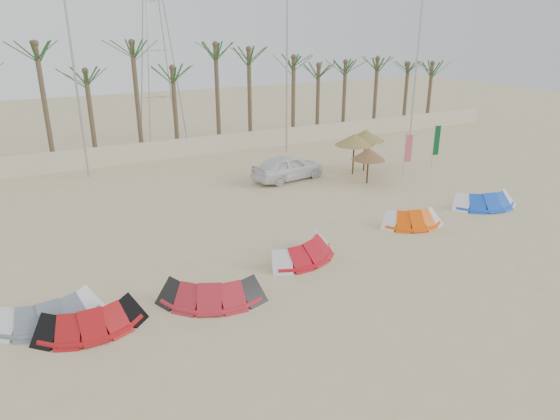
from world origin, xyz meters
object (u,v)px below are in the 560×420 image
kite_blue (481,198)px  parasol_right (366,135)px  kite_red_mid (208,287)px  kite_orange (409,216)px  kite_red_left (89,315)px  kite_grey (48,307)px  parasol_left (354,140)px  parasol_mid (369,154)px  kite_red_right (300,247)px  car (288,167)px

kite_blue → parasol_right: parasol_right is taller
kite_blue → kite_red_mid: bearing=-171.9°
kite_red_mid → parasol_right: size_ratio=1.48×
kite_orange → kite_red_left: bearing=-172.7°
kite_red_mid → kite_orange: bearing=10.4°
kite_red_mid → kite_blue: bearing=8.1°
kite_red_mid → kite_orange: (10.64, 1.96, -0.00)m
kite_grey → kite_orange: size_ratio=1.03×
kite_orange → kite_blue: 5.09m
kite_red_left → kite_blue: same height
parasol_left → kite_blue: bearing=-73.7°
kite_grey → kite_red_mid: size_ratio=0.84×
kite_grey → parasol_mid: (17.91, 7.02, 1.36)m
kite_grey → kite_blue: 20.66m
kite_red_right → car: bearing=63.7°
kite_grey → parasol_left: parasol_left is taller
kite_red_right → kite_red_left: bearing=-171.2°
kite_red_right → parasol_left: (8.96, 8.80, 1.78)m
kite_blue → parasol_right: (-1.20, 8.29, 1.88)m
parasol_right → car: bearing=174.5°
kite_blue → parasol_left: 8.46m
kite_red_left → parasol_right: bearing=29.6°
parasol_right → kite_blue: bearing=-81.8°
kite_red_right → kite_orange: same height
kite_red_left → parasol_mid: size_ratio=1.50×
kite_red_right → kite_blue: size_ratio=1.02×
kite_red_left → parasol_left: bearing=30.3°
kite_red_left → parasol_left: 20.04m
kite_orange → kite_red_mid: bearing=-169.6°
kite_red_mid → parasol_mid: size_ratio=1.83×
kite_red_left → kite_red_right: bearing=8.8°
kite_grey → parasol_left: 20.48m
kite_red_right → parasol_mid: 11.03m
kite_red_left → car: car is taller
kite_grey → kite_orange: (15.56, 0.79, -0.00)m
kite_orange → kite_red_right: bearing=-174.6°
parasol_right → kite_red_mid: bearing=-144.1°
kite_grey → parasol_mid: 19.28m
parasol_left → parasol_right: 1.19m
kite_red_right → kite_red_mid: bearing=-162.8°
parasol_left → kite_red_left: bearing=-149.7°
kite_red_left → parasol_mid: (16.83, 8.09, 1.36)m
kite_red_right → kite_blue: (11.29, 0.86, 0.00)m
kite_red_left → kite_blue: (19.56, 2.13, 0.00)m
kite_red_left → kite_red_mid: bearing=-1.4°
kite_grey → parasol_mid: bearing=21.4°
kite_orange → parasol_left: size_ratio=1.25×
parasol_mid → kite_orange: bearing=-110.7°
kite_grey → parasol_left: bearing=26.2°
kite_red_right → parasol_left: 12.68m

